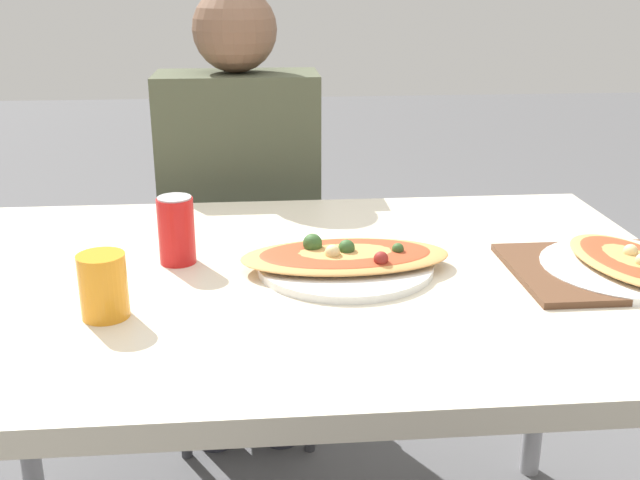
{
  "coord_description": "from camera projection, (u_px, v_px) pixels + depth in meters",
  "views": [
    {
      "loc": [
        -0.06,
        -1.23,
        1.25
      ],
      "look_at": [
        0.05,
        0.0,
        0.81
      ],
      "focal_mm": 42.0,
      "sensor_mm": 36.0,
      "label": 1
    }
  ],
  "objects": [
    {
      "name": "soda_can",
      "position": [
        176.0,
        230.0,
        1.36
      ],
      "size": [
        0.07,
        0.07,
        0.12
      ],
      "color": "red",
      "rests_on": "dining_table"
    },
    {
      "name": "pizza_second",
      "position": [
        628.0,
        265.0,
        1.32
      ],
      "size": [
        0.3,
        0.3,
        0.05
      ],
      "color": "white",
      "rests_on": "dining_table"
    },
    {
      "name": "person_seated",
      "position": [
        240.0,
        191.0,
        1.96
      ],
      "size": [
        0.41,
        0.24,
        1.23
      ],
      "rotation": [
        0.0,
        0.0,
        3.14
      ],
      "color": "#2D2D38",
      "rests_on": "ground_plane"
    },
    {
      "name": "pizza_main",
      "position": [
        345.0,
        259.0,
        1.34
      ],
      "size": [
        0.38,
        0.32,
        0.06
      ],
      "color": "white",
      "rests_on": "dining_table"
    },
    {
      "name": "dining_table",
      "position": [
        295.0,
        308.0,
        1.35
      ],
      "size": [
        1.4,
        0.91,
        0.75
      ],
      "color": "beige",
      "rests_on": "ground_plane"
    },
    {
      "name": "chair_far_seated",
      "position": [
        244.0,
        262.0,
        2.14
      ],
      "size": [
        0.4,
        0.4,
        0.84
      ],
      "rotation": [
        0.0,
        0.0,
        3.14
      ],
      "color": "black",
      "rests_on": "ground_plane"
    },
    {
      "name": "serving_tray",
      "position": [
        616.0,
        270.0,
        1.32
      ],
      "size": [
        0.37,
        0.28,
        0.01
      ],
      "color": "brown",
      "rests_on": "dining_table"
    },
    {
      "name": "drink_glass",
      "position": [
        103.0,
        286.0,
        1.14
      ],
      "size": [
        0.07,
        0.07,
        0.1
      ],
      "color": "orange",
      "rests_on": "dining_table"
    }
  ]
}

